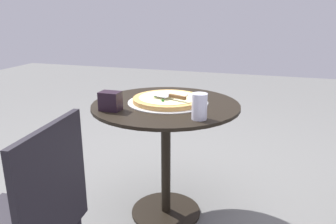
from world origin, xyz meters
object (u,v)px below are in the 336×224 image
object	(u,v)px
patio_table	(166,133)
pizza_on_tray	(168,100)
napkin_dispenser	(110,101)
patio_chair_near	(29,218)
pizza_server	(170,96)
drinking_cup	(199,106)

from	to	relation	value
patio_table	pizza_on_tray	world-z (taller)	pizza_on_tray
napkin_dispenser	patio_chair_near	bearing A→B (deg)	-88.38
pizza_on_tray	napkin_dispenser	distance (m)	0.35
pizza_server	drinking_cup	bearing A→B (deg)	135.59
napkin_dispenser	pizza_on_tray	bearing A→B (deg)	44.82
napkin_dispenser	patio_table	bearing A→B (deg)	42.22
pizza_on_tray	patio_chair_near	world-z (taller)	patio_chair_near
patio_table	napkin_dispenser	xyz separation A→B (m)	(0.24, 0.22, 0.23)
pizza_on_tray	patio_chair_near	xyz separation A→B (m)	(0.23, 0.94, -0.22)
pizza_server	napkin_dispenser	bearing A→B (deg)	35.46
pizza_server	napkin_dispenser	size ratio (longest dim) A/B	1.97
patio_table	drinking_cup	distance (m)	0.41
pizza_server	drinking_cup	xyz separation A→B (m)	(-0.21, 0.21, 0.01)
patio_table	drinking_cup	bearing A→B (deg)	137.20
napkin_dispenser	pizza_server	bearing A→B (deg)	35.93
patio_table	pizza_server	distance (m)	0.23
drinking_cup	napkin_dispenser	world-z (taller)	drinking_cup
napkin_dispenser	patio_chair_near	xyz separation A→B (m)	(-0.01, 0.70, -0.25)
drinking_cup	patio_chair_near	xyz separation A→B (m)	(0.47, 0.69, -0.27)
patio_table	drinking_cup	world-z (taller)	drinking_cup
pizza_on_tray	pizza_server	distance (m)	0.06
pizza_on_tray	patio_table	bearing A→B (deg)	77.86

